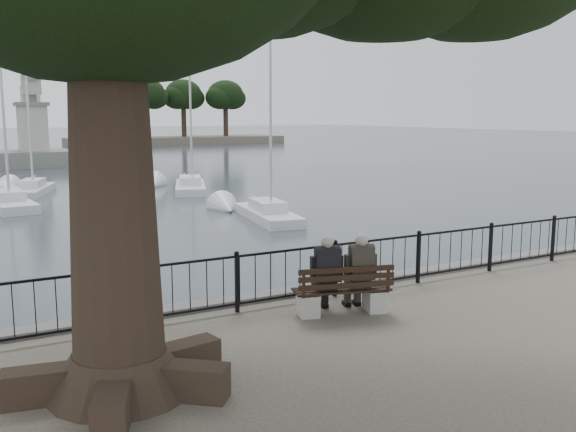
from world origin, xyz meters
TOP-DOWN VIEW (x-y plane):
  - harbor at (0.00, 3.00)m, footprint 260.00×260.00m
  - railing at (0.00, 2.50)m, footprint 22.06×0.06m
  - bench at (0.53, 1.54)m, footprint 1.74×0.93m
  - person_left at (0.28, 1.71)m, footprint 0.52×0.75m
  - person_right at (0.86, 1.54)m, footprint 0.52×0.75m
  - lion_monument at (2.00, 49.94)m, footprint 5.82×5.82m
  - sailboat_b at (-2.46, 25.08)m, footprint 2.08×5.91m
  - sailboat_c at (6.63, 16.24)m, footprint 2.36×5.50m
  - sailboat_d at (7.31, 27.23)m, footprint 3.48×5.96m
  - sailboat_f at (-0.77, 30.04)m, footprint 3.17×5.38m
  - sailboat_g at (5.40, 38.00)m, footprint 2.58×5.92m
  - far_shore at (25.54, 79.46)m, footprint 30.00×8.60m

SIDE VIEW (x-z plane):
  - sailboat_g at x=5.40m, z-range -5.93..4.54m
  - sailboat_f at x=-0.77m, z-range -5.79..4.41m
  - sailboat_c at x=6.63m, z-range -5.93..4.56m
  - sailboat_d at x=7.31m, z-range -6.27..4.91m
  - sailboat_b at x=-2.46m, z-range -6.39..5.04m
  - harbor at x=0.00m, z-range -1.10..0.10m
  - bench at x=0.53m, z-range -0.13..0.74m
  - railing at x=0.00m, z-range 0.06..1.06m
  - person_left at x=0.28m, z-range -0.06..1.34m
  - person_right at x=0.86m, z-range -0.06..1.34m
  - lion_monument at x=2.00m, z-range -3.16..5.46m
  - far_shore at x=25.54m, z-range -1.59..7.59m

